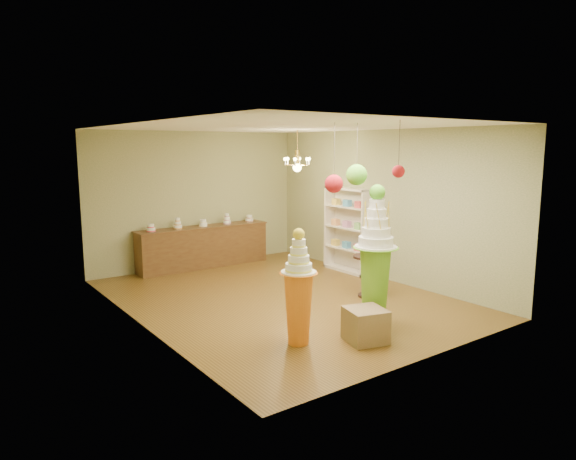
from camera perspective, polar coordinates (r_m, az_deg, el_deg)
floor at (r=9.22m, az=-0.87°, el=-7.56°), size 6.50×6.50×0.00m
ceiling at (r=8.83m, az=-0.92°, el=11.42°), size 6.50×6.50×0.00m
wall_back at (r=11.69m, az=-10.10°, el=3.38°), size 5.00×0.04×3.00m
wall_front at (r=6.54m, az=15.68°, el=-1.35°), size 5.00×0.04×3.00m
wall_left at (r=7.76m, az=-16.20°, el=0.24°), size 0.04×6.50×3.00m
wall_right at (r=10.53m, az=10.33°, el=2.74°), size 0.04×6.50×3.00m
pedestal_green at (r=7.69m, az=9.66°, el=-4.28°), size 0.65×0.65×2.13m
pedestal_orange at (r=6.99m, az=1.18°, el=-7.58°), size 0.59×0.59×1.60m
burlap_riser at (r=7.27m, az=8.60°, el=-10.41°), size 0.63×0.63×0.46m
sideboard at (r=11.59m, az=-9.35°, el=-1.75°), size 3.04×0.54×1.16m
shelving_unit at (r=11.06m, az=6.67°, el=0.01°), size 0.33×1.20×1.80m
round_table at (r=9.29m, az=9.03°, el=-4.44°), size 0.64×0.64×0.75m
vase at (r=9.21m, az=9.09°, el=-2.20°), size 0.26×0.26×0.21m
pom_red_left at (r=7.27m, az=5.12°, el=5.15°), size 0.26×0.26×0.98m
pom_green_mid at (r=7.52m, az=7.63°, el=6.10°), size 0.31×0.31×0.89m
pom_red_right at (r=6.76m, az=12.16°, el=6.41°), size 0.16×0.16×0.73m
chandelier at (r=10.46m, az=1.03°, el=7.26°), size 0.74×0.74×0.85m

